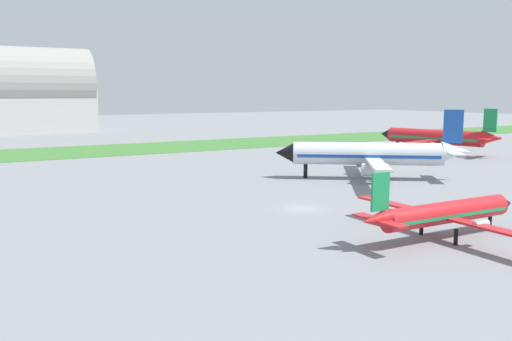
# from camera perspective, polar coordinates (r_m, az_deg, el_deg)

# --- Properties ---
(ground_plane) EXTENTS (600.00, 600.00, 0.00)m
(ground_plane) POSITION_cam_1_polar(r_m,az_deg,el_deg) (64.66, 4.78, -3.97)
(ground_plane) COLOR gray
(grass_taxiway_strip) EXTENTS (360.00, 28.00, 0.08)m
(grass_taxiway_strip) POSITION_cam_1_polar(r_m,az_deg,el_deg) (135.94, -14.77, 2.12)
(grass_taxiway_strip) COLOR #3D7533
(grass_taxiway_strip) RESTS_ON ground_plane
(airplane_midfield_jet) EXTENTS (26.68, 26.39, 11.02)m
(airplane_midfield_jet) POSITION_cam_1_polar(r_m,az_deg,el_deg) (87.85, 11.99, 1.68)
(airplane_midfield_jet) COLOR silver
(airplane_midfield_jet) RESTS_ON ground_plane
(airplane_foreground_turboprop) EXTENTS (19.46, 22.75, 6.82)m
(airplane_foreground_turboprop) POSITION_cam_1_polar(r_m,az_deg,el_deg) (53.48, 19.08, -4.20)
(airplane_foreground_turboprop) COLOR red
(airplane_foreground_turboprop) RESTS_ON ground_plane
(airplane_parked_jet_far) EXTENTS (28.74, 28.43, 10.36)m
(airplane_parked_jet_far) POSITION_cam_1_polar(r_m,az_deg,el_deg) (129.17, 18.42, 3.32)
(airplane_parked_jet_far) COLOR red
(airplane_parked_jet_far) RESTS_ON ground_plane
(hangar_distant) EXTENTS (46.72, 25.18, 29.69)m
(hangar_distant) POSITION_cam_1_polar(r_m,az_deg,el_deg) (208.35, -23.34, 7.45)
(hangar_distant) COLOR #BCB7B2
(hangar_distant) RESTS_ON ground_plane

